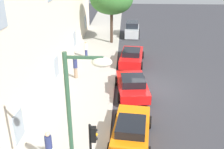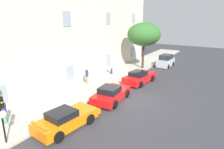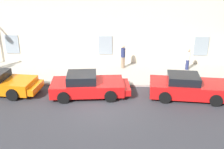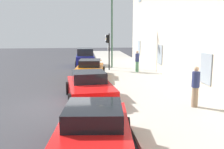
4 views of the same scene
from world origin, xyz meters
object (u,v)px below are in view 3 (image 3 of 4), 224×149
at_px(sportscar_yellow_flank, 90,85).
at_px(pedestrian_bystander, 123,56).
at_px(sportscar_white_middle, 191,88).
at_px(sportscar_red_lead, 1,83).
at_px(pedestrian_admiring, 188,59).

relative_size(sportscar_yellow_flank, pedestrian_bystander, 2.73).
height_order(sportscar_white_middle, pedestrian_bystander, pedestrian_bystander).
bearing_deg(sportscar_white_middle, sportscar_red_lead, 178.99).
bearing_deg(sportscar_white_middle, pedestrian_bystander, 131.41).
bearing_deg(pedestrian_bystander, sportscar_yellow_flank, -114.08).
bearing_deg(pedestrian_admiring, sportscar_white_middle, -100.28).
relative_size(sportscar_red_lead, sportscar_white_middle, 0.98).
relative_size(sportscar_red_lead, pedestrian_admiring, 3.08).
bearing_deg(pedestrian_admiring, sportscar_red_lead, -161.18).
distance_m(sportscar_red_lead, sportscar_white_middle, 11.54).
height_order(sportscar_yellow_flank, pedestrian_bystander, pedestrian_bystander).
height_order(sportscar_yellow_flank, sportscar_white_middle, sportscar_white_middle).
xyz_separation_m(sportscar_red_lead, sportscar_yellow_flank, (5.50, -0.11, -0.00)).
height_order(pedestrian_admiring, pedestrian_bystander, pedestrian_bystander).
distance_m(sportscar_yellow_flank, pedestrian_admiring, 8.09).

